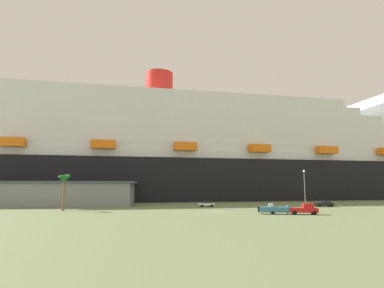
% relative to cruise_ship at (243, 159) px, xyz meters
% --- Properties ---
extents(ground_plane, '(600.00, 600.00, 0.00)m').
position_rel_cruise_ship_xyz_m(ground_plane, '(-21.57, -28.46, -16.87)').
color(ground_plane, '#66754C').
extents(cruise_ship, '(284.41, 63.16, 58.96)m').
position_rel_cruise_ship_xyz_m(cruise_ship, '(0.00, 0.00, 0.00)').
color(cruise_ship, black).
rests_on(cruise_ship, ground_plane).
extents(terminal_building, '(57.31, 26.72, 7.01)m').
position_rel_cruise_ship_xyz_m(terminal_building, '(-69.97, -30.37, -13.35)').
color(terminal_building, gray).
rests_on(terminal_building, ground_plane).
extents(pickup_truck, '(5.91, 3.27, 2.20)m').
position_rel_cruise_ship_xyz_m(pickup_truck, '(-4.80, -67.05, -15.83)').
color(pickup_truck, red).
rests_on(pickup_truck, ground_plane).
extents(small_boat_on_trailer, '(7.96, 3.44, 2.15)m').
position_rel_cruise_ship_xyz_m(small_boat_on_trailer, '(-9.95, -65.84, -15.91)').
color(small_boat_on_trailer, '#595960').
rests_on(small_boat_on_trailer, ground_plane).
extents(palm_tree, '(2.89, 2.85, 8.46)m').
position_rel_cruise_ship_xyz_m(palm_tree, '(-56.45, -52.92, -10.19)').
color(palm_tree, brown).
rests_on(palm_tree, ground_plane).
extents(street_lamp, '(0.56, 0.56, 9.37)m').
position_rel_cruise_ship_xyz_m(street_lamp, '(-0.87, -59.10, -10.90)').
color(street_lamp, slate).
rests_on(street_lamp, ground_plane).
extents(parked_car_white_van, '(4.53, 2.61, 1.58)m').
position_rel_cruise_ship_xyz_m(parked_car_white_van, '(-21.44, -42.22, -16.04)').
color(parked_car_white_van, white).
rests_on(parked_car_white_van, ground_plane).
extents(parked_car_black_coupe, '(4.93, 2.46, 1.58)m').
position_rel_cruise_ship_xyz_m(parked_car_black_coupe, '(10.78, -45.44, -16.04)').
color(parked_car_black_coupe, black).
rests_on(parked_car_black_coupe, ground_plane).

